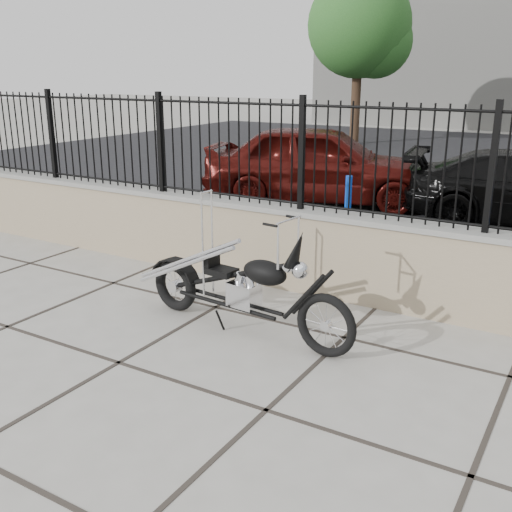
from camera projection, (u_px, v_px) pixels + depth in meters
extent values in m
plane|color=#99968E|center=(266.00, 411.00, 4.53)|extent=(90.00, 90.00, 0.00)
cube|color=gray|center=(382.00, 263.00, 6.43)|extent=(14.00, 0.36, 0.96)
cube|color=black|center=(389.00, 162.00, 6.11)|extent=(14.00, 0.08, 1.20)
imported|color=#3F0B09|center=(321.00, 164.00, 11.41)|extent=(4.74, 2.99, 1.50)
cylinder|color=#0C4AB8|center=(348.00, 204.00, 9.44)|extent=(0.12, 0.12, 0.89)
cylinder|color=#382619|center=(356.00, 96.00, 20.35)|extent=(0.32, 0.32, 3.19)
sphere|color=#286C30|center=(360.00, 20.00, 19.62)|extent=(3.40, 3.40, 3.40)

